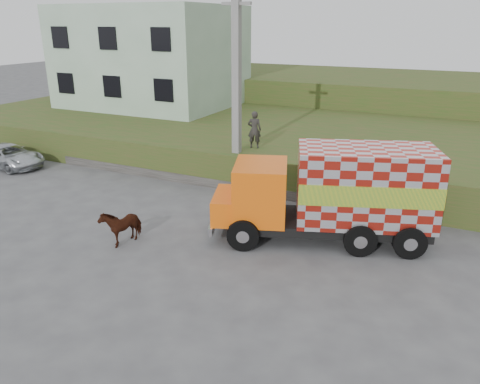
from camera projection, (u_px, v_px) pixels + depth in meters
The scene contains 10 objects.
ground at pixel (203, 233), 15.47m from camera, with size 120.00×120.00×0.00m, color #474749.
embankment at pixel (301, 144), 23.68m from camera, with size 40.00×12.00×1.50m, color #2E511B.
embankment_far at pixel (355, 96), 33.57m from camera, with size 40.00×12.00×3.00m, color #2E511B.
retaining_strip at pixel (211, 182), 19.77m from camera, with size 16.00×0.50×0.40m, color #595651.
building at pixel (152, 56), 29.40m from camera, with size 10.00×8.00×6.00m, color #B2D1B5.
utility_pole at pixel (237, 89), 18.37m from camera, with size 1.20×0.30×8.00m.
cargo_truck at pixel (334, 193), 14.49m from camera, with size 7.11×4.30×3.03m.
cow at pixel (122, 225), 14.67m from camera, with size 0.62×1.35×1.14m, color #33170C.
suv at pixel (8, 156), 22.30m from camera, with size 1.76×3.82×1.06m, color #A6AAB0.
pedestrian at pixel (254, 130), 19.67m from camera, with size 0.57×0.38×1.57m, color #2E2B28.
Camera 1 is at (7.19, -12.14, 6.59)m, focal length 35.00 mm.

